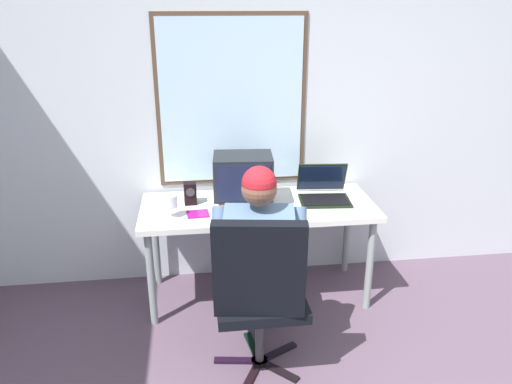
% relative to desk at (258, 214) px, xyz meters
% --- Properties ---
extents(wall_rear, '(4.86, 0.08, 2.65)m').
position_rel_desk_xyz_m(wall_rear, '(0.27, 0.39, 0.68)').
color(wall_rear, silver).
rests_on(wall_rear, ground).
extents(desk, '(1.60, 0.66, 0.71)m').
position_rel_desk_xyz_m(desk, '(0.00, 0.00, 0.00)').
color(desk, gray).
rests_on(desk, ground).
extents(office_chair, '(0.53, 0.58, 1.03)m').
position_rel_desk_xyz_m(office_chair, '(-0.11, -0.85, -0.06)').
color(office_chair, black).
rests_on(office_chair, ground).
extents(person_seated, '(0.57, 0.84, 1.23)m').
position_rel_desk_xyz_m(person_seated, '(-0.07, -0.57, -0.00)').
color(person_seated, '#414265').
rests_on(person_seated, ground).
extents(crt_monitor, '(0.42, 0.33, 0.35)m').
position_rel_desk_xyz_m(crt_monitor, '(-0.10, 0.03, 0.27)').
color(crt_monitor, beige).
rests_on(crt_monitor, desk).
extents(laptop, '(0.38, 0.38, 0.24)m').
position_rel_desk_xyz_m(laptop, '(0.48, 0.07, 0.13)').
color(laptop, black).
rests_on(laptop, desk).
extents(wine_glass, '(0.09, 0.09, 0.15)m').
position_rel_desk_xyz_m(wine_glass, '(-0.58, -0.14, 0.18)').
color(wine_glass, silver).
rests_on(wine_glass, desk).
extents(desk_speaker, '(0.09, 0.09, 0.15)m').
position_rel_desk_xyz_m(desk_speaker, '(-0.46, 0.08, 0.15)').
color(desk_speaker, black).
rests_on(desk_speaker, desk).
extents(cd_case, '(0.15, 0.14, 0.01)m').
position_rel_desk_xyz_m(cd_case, '(-0.42, -0.12, 0.08)').
color(cd_case, '#891575').
rests_on(cd_case, desk).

